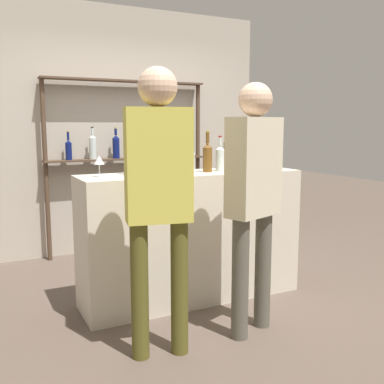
{
  "coord_description": "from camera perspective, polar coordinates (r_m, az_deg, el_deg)",
  "views": [
    {
      "loc": [
        -1.64,
        -3.29,
        1.47
      ],
      "look_at": [
        0.0,
        0.0,
        0.92
      ],
      "focal_mm": 42.0,
      "sensor_mm": 36.0,
      "label": 1
    }
  ],
  "objects": [
    {
      "name": "ground_plane",
      "position": [
        3.96,
        0.0,
        -13.27
      ],
      "size": [
        16.0,
        16.0,
        0.0
      ],
      "primitive_type": "plane",
      "color": "brown"
    },
    {
      "name": "bar_counter",
      "position": [
        3.79,
        0.0,
        -5.66
      ],
      "size": [
        1.87,
        0.5,
        1.08
      ],
      "primitive_type": "cube",
      "color": "beige",
      "rests_on": "ground_plane"
    },
    {
      "name": "back_wall",
      "position": [
        5.4,
        -8.87,
        7.69
      ],
      "size": [
        3.47,
        0.12,
        2.8
      ],
      "primitive_type": "cube",
      "color": "#B2A899",
      "rests_on": "ground_plane"
    },
    {
      "name": "back_shelf",
      "position": [
        5.23,
        -8.22,
        6.3
      ],
      "size": [
        1.87,
        0.18,
        1.97
      ],
      "color": "#4C3828",
      "rests_on": "ground_plane"
    },
    {
      "name": "counter_bottle_0",
      "position": [
        3.61,
        -3.4,
        4.33
      ],
      "size": [
        0.09,
        0.09,
        0.33
      ],
      "color": "#0F1956",
      "rests_on": "bar_counter"
    },
    {
      "name": "counter_bottle_1",
      "position": [
        3.95,
        8.09,
        4.51
      ],
      "size": [
        0.08,
        0.08,
        0.31
      ],
      "color": "black",
      "rests_on": "bar_counter"
    },
    {
      "name": "counter_bottle_2",
      "position": [
        3.53,
        -7.59,
        4.54
      ],
      "size": [
        0.08,
        0.08,
        0.38
      ],
      "color": "black",
      "rests_on": "bar_counter"
    },
    {
      "name": "counter_bottle_3",
      "position": [
        3.99,
        4.55,
        4.97
      ],
      "size": [
        0.07,
        0.07,
        0.36
      ],
      "color": "black",
      "rests_on": "bar_counter"
    },
    {
      "name": "counter_bottle_4",
      "position": [
        3.8,
        3.58,
        4.39
      ],
      "size": [
        0.07,
        0.07,
        0.3
      ],
      "color": "silver",
      "rests_on": "bar_counter"
    },
    {
      "name": "counter_bottle_5",
      "position": [
        3.73,
        1.98,
        4.52
      ],
      "size": [
        0.08,
        0.08,
        0.34
      ],
      "color": "brown",
      "rests_on": "bar_counter"
    },
    {
      "name": "wine_glass",
      "position": [
        3.46,
        -11.72,
        3.91
      ],
      "size": [
        0.08,
        0.08,
        0.16
      ],
      "color": "silver",
      "rests_on": "bar_counter"
    },
    {
      "name": "ice_bucket",
      "position": [
        4.09,
        9.62,
        4.3
      ],
      "size": [
        0.22,
        0.22,
        0.19
      ],
      "color": "black",
      "rests_on": "bar_counter"
    },
    {
      "name": "cork_jar",
      "position": [
        3.71,
        -0.66,
        3.81
      ],
      "size": [
        0.13,
        0.13,
        0.17
      ],
      "color": "silver",
      "rests_on": "bar_counter"
    },
    {
      "name": "customer_center",
      "position": [
        3.1,
        7.83,
        0.56
      ],
      "size": [
        0.46,
        0.32,
        1.75
      ],
      "rotation": [
        0.0,
        0.0,
        1.92
      ],
      "color": "#575347",
      "rests_on": "ground_plane"
    },
    {
      "name": "server_behind_counter",
      "position": [
        4.53,
        -2.74,
        1.19
      ],
      "size": [
        0.48,
        0.32,
        1.54
      ],
      "rotation": [
        0.0,
        0.0,
        -1.28
      ],
      "color": "#121C33",
      "rests_on": "ground_plane"
    },
    {
      "name": "customer_left",
      "position": [
        2.75,
        -4.26,
        0.66
      ],
      "size": [
        0.43,
        0.25,
        1.81
      ],
      "rotation": [
        0.0,
        0.0,
        1.37
      ],
      "color": "brown",
      "rests_on": "ground_plane"
    }
  ]
}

